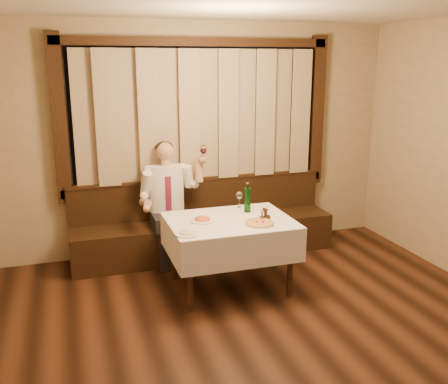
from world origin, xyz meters
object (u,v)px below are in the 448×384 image
object	(u,v)px
banquette	(204,230)
pizza	(259,223)
dining_table	(230,229)
cruet_caddy	(265,215)
green_bottle	(247,199)
seated_man	(168,194)
pasta_red	(202,218)
pasta_cream	(187,231)

from	to	relation	value
banquette	pizza	world-z (taller)	banquette
dining_table	cruet_caddy	size ratio (longest dim) A/B	10.38
dining_table	green_bottle	bearing A→B (deg)	37.49
seated_man	green_bottle	bearing A→B (deg)	-45.45
dining_table	green_bottle	size ratio (longest dim) A/B	3.91
dining_table	seated_man	bearing A→B (deg)	115.82
banquette	green_bottle	size ratio (longest dim) A/B	9.85
pasta_red	cruet_caddy	bearing A→B (deg)	-12.52
banquette	dining_table	distance (m)	1.08
pasta_red	pasta_cream	distance (m)	0.43
pasta_red	seated_man	distance (m)	0.91
banquette	cruet_caddy	size ratio (longest dim) A/B	26.16
pasta_cream	cruet_caddy	world-z (taller)	cruet_caddy
dining_table	green_bottle	world-z (taller)	green_bottle
cruet_caddy	pizza	bearing A→B (deg)	-152.42
banquette	cruet_caddy	distance (m)	1.27
pizza	pasta_red	bearing A→B (deg)	151.53
pizza	pasta_red	distance (m)	0.59
pasta_cream	seated_man	xyz separation A→B (m)	(0.08, 1.24, 0.04)
cruet_caddy	seated_man	xyz separation A→B (m)	(-0.80, 1.03, 0.03)
seated_man	banquette	bearing A→B (deg)	11.26
pizza	seated_man	xyz separation A→B (m)	(-0.68, 1.17, 0.06)
pizza	green_bottle	bearing A→B (deg)	85.51
pizza	dining_table	bearing A→B (deg)	134.34
banquette	cruet_caddy	world-z (taller)	banquette
green_bottle	seated_man	distance (m)	1.03
pizza	pasta_cream	distance (m)	0.77
dining_table	pizza	world-z (taller)	pizza
banquette	pasta_red	xyz separation A→B (m)	(-0.28, -0.98, 0.48)
banquette	pasta_red	size ratio (longest dim) A/B	12.41
pizza	pasta_red	world-z (taller)	pasta_red
cruet_caddy	pasta_cream	bearing A→B (deg)	170.45
dining_table	pasta_cream	distance (m)	0.63
pasta_cream	cruet_caddy	xyz separation A→B (m)	(0.88, 0.21, 0.01)
dining_table	pizza	distance (m)	0.35
pizza	pasta_cream	world-z (taller)	pasta_cream
pasta_red	dining_table	bearing A→B (deg)	-8.41
pasta_red	seated_man	world-z (taller)	seated_man
pasta_red	green_bottle	distance (m)	0.58
banquette	pasta_cream	xyz separation A→B (m)	(-0.53, -1.33, 0.48)
green_bottle	cruet_caddy	xyz separation A→B (m)	(0.08, -0.30, -0.10)
dining_table	pasta_red	xyz separation A→B (m)	(-0.28, 0.04, 0.14)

